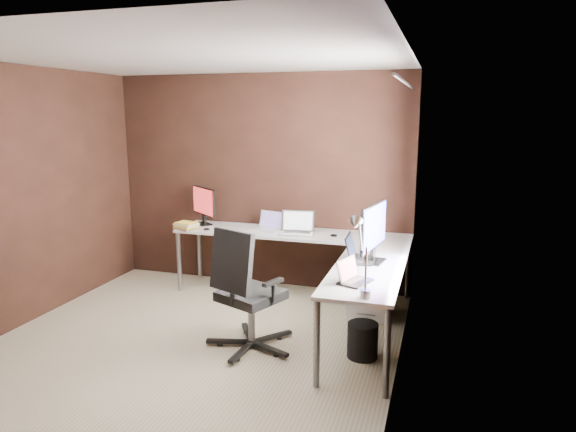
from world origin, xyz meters
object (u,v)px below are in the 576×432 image
object	(u,v)px
wastebasket	(363,340)
monitor_left	(204,204)
monitor_right	(374,230)
book_stack	(186,226)
laptop_black_small	(352,277)
laptop_white	(269,226)
laptop_silver	(297,229)
drawer_pedestal	(371,287)
desk_lamp	(359,246)
office_chair	(248,314)
laptop_black_big	(357,255)

from	to	relation	value
wastebasket	monitor_left	bearing A→B (deg)	146.62
monitor_right	book_stack	bearing A→B (deg)	82.36
monitor_left	book_stack	size ratio (longest dim) A/B	1.44
laptop_black_small	wastebasket	size ratio (longest dim) A/B	1.08
laptop_white	laptop_silver	distance (m)	0.37
drawer_pedestal	wastebasket	distance (m)	0.98
desk_lamp	laptop_silver	bearing A→B (deg)	121.70
monitor_left	desk_lamp	xyz separation A→B (m)	(2.16, -1.88, 0.11)
monitor_right	office_chair	xyz separation A→B (m)	(-1.00, -0.53, -0.71)
laptop_black_big	office_chair	size ratio (longest dim) A/B	0.33
monitor_right	laptop_silver	xyz separation A→B (m)	(-0.96, 0.88, -0.25)
monitor_left	desk_lamp	bearing A→B (deg)	-3.36
laptop_black_small	desk_lamp	size ratio (longest dim) A/B	0.56
laptop_black_big	office_chair	bearing A→B (deg)	120.00
laptop_white	drawer_pedestal	bearing A→B (deg)	-1.29
book_stack	wastebasket	world-z (taller)	book_stack
laptop_black_small	book_stack	world-z (taller)	laptop_black_small
laptop_black_big	laptop_black_small	distance (m)	0.63
drawer_pedestal	monitor_right	xyz separation A→B (m)	(0.08, -0.56, 0.73)
laptop_silver	desk_lamp	xyz separation A→B (m)	(0.96, -1.75, 0.31)
monitor_left	laptop_white	xyz separation A→B (m)	(0.84, -0.06, -0.21)
drawer_pedestal	wastebasket	world-z (taller)	drawer_pedestal
drawer_pedestal	office_chair	distance (m)	1.43
book_stack	laptop_silver	bearing A→B (deg)	7.51
book_stack	desk_lamp	bearing A→B (deg)	-35.16
drawer_pedestal	wastebasket	xyz separation A→B (m)	(0.07, -0.97, -0.15)
laptop_white	office_chair	size ratio (longest dim) A/B	0.33
laptop_silver	book_stack	distance (m)	1.29
laptop_black_big	wastebasket	bearing A→B (deg)	-164.43
laptop_silver	wastebasket	world-z (taller)	laptop_silver
monitor_left	monitor_right	world-z (taller)	monitor_right
laptop_black_big	desk_lamp	size ratio (longest dim) A/B	0.62
laptop_black_big	office_chair	xyz separation A→B (m)	(-0.85, -0.54, -0.46)
laptop_silver	wastebasket	distance (m)	1.72
laptop_white	wastebasket	world-z (taller)	laptop_white
monitor_left	book_stack	distance (m)	0.37
laptop_white	desk_lamp	bearing A→B (deg)	-37.91
laptop_silver	book_stack	size ratio (longest dim) A/B	1.28
laptop_black_big	wastebasket	world-z (taller)	laptop_black_big
drawer_pedestal	laptop_black_big	xyz separation A→B (m)	(-0.07, -0.55, 0.48)
monitor_left	book_stack	xyz separation A→B (m)	(-0.08, -0.29, -0.21)
drawer_pedestal	desk_lamp	world-z (taller)	desk_lamp
laptop_white	book_stack	distance (m)	0.95
book_stack	desk_lamp	size ratio (longest dim) A/B	0.53
monitor_left	laptop_black_small	size ratio (longest dim) A/B	1.38
desk_lamp	monitor_right	bearing A→B (deg)	93.18
monitor_right	laptop_silver	world-z (taller)	monitor_right
monitor_left	wastebasket	size ratio (longest dim) A/B	1.49
monitor_left	wastebasket	xyz separation A→B (m)	(2.15, -1.41, -0.83)
monitor_left	laptop_white	distance (m)	0.87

